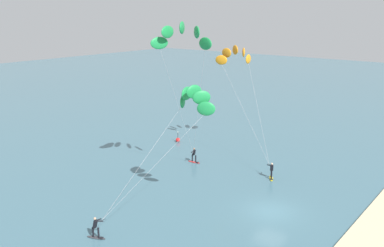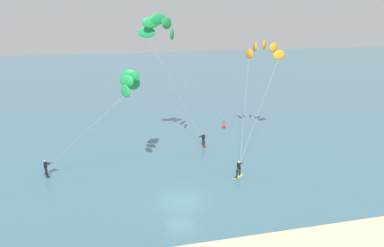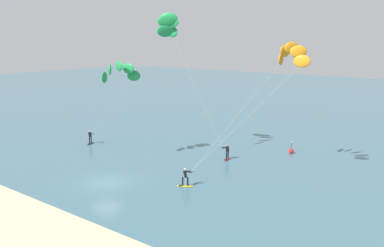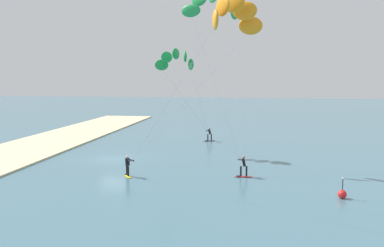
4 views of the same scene
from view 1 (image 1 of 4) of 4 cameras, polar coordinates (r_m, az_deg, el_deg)
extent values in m
plane|color=#426B7A|center=(36.36, 10.68, -11.68)|extent=(240.00, 240.00, 0.00)
ellipsoid|color=yellow|center=(42.99, 10.73, -7.34)|extent=(1.47, 1.09, 0.08)
cube|color=black|center=(42.59, 10.77, -7.48)|extent=(0.39, 0.39, 0.02)
cylinder|color=black|center=(43.04, 10.74, -6.70)|extent=(0.14, 0.14, 0.78)
cylinder|color=black|center=(42.63, 10.77, -6.91)|extent=(0.14, 0.14, 0.78)
cube|color=black|center=(42.58, 10.80, -5.94)|extent=(0.43, 0.42, 0.63)
sphere|color=beige|center=(42.44, 10.83, -5.41)|extent=(0.20, 0.20, 0.20)
cylinder|color=black|center=(42.99, 10.47, -5.51)|extent=(0.34, 0.47, 0.03)
cylinder|color=black|center=(42.70, 10.51, -5.61)|extent=(0.22, 0.61, 0.15)
cylinder|color=black|center=(42.80, 10.77, -5.57)|extent=(0.55, 0.41, 0.15)
ellipsoid|color=orange|center=(50.01, 7.68, 8.69)|extent=(1.50, 0.58, 1.10)
ellipsoid|color=orange|center=(49.68, 7.04, 9.59)|extent=(1.41, 1.07, 1.10)
ellipsoid|color=orange|center=(49.23, 5.90, 9.94)|extent=(1.10, 1.39, 1.10)
ellipsoid|color=orange|center=(48.86, 4.72, 9.56)|extent=(0.62, 1.50, 1.10)
ellipsoid|color=orange|center=(48.71, 4.01, 8.62)|extent=(0.58, 1.50, 1.10)
cylinder|color=#B2B2B7|center=(46.16, 8.97, 1.95)|extent=(6.86, 6.97, 9.23)
cylinder|color=#B2B2B7|center=(45.46, 7.04, 1.82)|extent=(4.08, 8.89, 9.23)
ellipsoid|color=red|center=(46.66, 0.27, -5.26)|extent=(0.53, 1.53, 0.08)
cube|color=black|center=(46.44, 0.71, -5.29)|extent=(0.32, 0.31, 0.02)
cylinder|color=black|center=(46.62, 0.04, -4.71)|extent=(0.14, 0.14, 0.78)
cylinder|color=black|center=(46.40, 0.51, -4.81)|extent=(0.14, 0.14, 0.78)
cube|color=black|center=(46.28, 0.28, -3.96)|extent=(0.34, 0.35, 0.63)
sphere|color=#9E7051|center=(46.15, 0.28, -3.46)|extent=(0.20, 0.20, 0.20)
cylinder|color=black|center=(45.72, 0.16, -4.00)|extent=(0.50, 0.29, 0.03)
cylinder|color=black|center=(45.95, 0.35, -3.86)|extent=(0.45, 0.52, 0.15)
cylinder|color=black|center=(45.99, 0.08, -3.85)|extent=(0.61, 0.16, 0.15)
ellipsoid|color=#1E9347|center=(38.25, -4.47, 10.87)|extent=(1.83, 0.83, 1.10)
ellipsoid|color=#1E9347|center=(38.01, -3.35, 12.34)|extent=(1.83, 0.50, 1.10)
ellipsoid|color=#1E9347|center=(37.71, -1.37, 12.92)|extent=(1.75, 1.14, 1.10)
ellipsoid|color=#1E9347|center=(37.48, 0.65, 12.33)|extent=(1.39, 1.61, 1.10)
ellipsoid|color=#1E9347|center=(37.42, 1.83, 10.82)|extent=(0.83, 1.83, 1.10)
cylinder|color=#B2B2B7|center=(41.63, -1.93, 2.57)|extent=(6.01, 0.89, 11.86)
cylinder|color=#B2B2B7|center=(41.25, 0.90, 2.46)|extent=(4.03, 4.55, 11.86)
ellipsoid|color=#333338|center=(32.75, -12.92, -14.90)|extent=(0.91, 1.52, 0.08)
cube|color=black|center=(32.55, -12.27, -14.96)|extent=(0.37, 0.37, 0.02)
cylinder|color=black|center=(32.64, -13.32, -14.17)|extent=(0.14, 0.14, 0.78)
cylinder|color=black|center=(32.44, -12.62, -14.31)|extent=(0.14, 0.14, 0.78)
cube|color=black|center=(32.22, -13.04, -13.16)|extent=(0.40, 0.41, 0.63)
sphere|color=tan|center=(32.02, -13.09, -12.50)|extent=(0.20, 0.20, 0.20)
cylinder|color=black|center=(32.32, -12.13, -12.71)|extent=(0.53, 0.19, 0.03)
cylinder|color=black|center=(32.31, -12.67, -12.69)|extent=(0.61, 0.14, 0.15)
cylinder|color=black|center=(32.13, -12.52, -12.85)|extent=(0.52, 0.45, 0.15)
ellipsoid|color=#1E9347|center=(32.05, 1.93, 2.03)|extent=(0.95, 1.41, 1.10)
ellipsoid|color=#1E9347|center=(32.37, 1.31, 3.56)|extent=(1.30, 1.16, 1.10)
ellipsoid|color=#1E9347|center=(33.15, 0.27, 4.36)|extent=(1.46, 0.73, 1.10)
ellipsoid|color=#1E9347|center=(34.05, -0.72, 4.12)|extent=(1.45, 0.45, 1.10)
ellipsoid|color=#1E9347|center=(34.70, -1.28, 3.02)|extent=(1.41, 0.95, 1.10)
cylinder|color=#B2B2B7|center=(31.73, -5.04, -5.67)|extent=(7.37, 4.01, 7.38)
cylinder|color=#B2B2B7|center=(33.10, -6.44, -4.83)|extent=(8.34, 0.87, 7.38)
sphere|color=red|center=(53.78, -1.94, -2.24)|extent=(0.56, 0.56, 0.56)
cylinder|color=#262628|center=(53.60, -1.94, -1.60)|extent=(0.06, 0.06, 0.70)
sphere|color=#F2F2CC|center=(53.49, -1.95, -1.18)|extent=(0.12, 0.12, 0.12)
camera|label=2|loc=(26.62, 66.47, 4.62)|focal=33.95mm
camera|label=3|loc=(55.81, 46.81, 6.66)|focal=36.59mm
camera|label=4|loc=(70.79, 15.60, 7.47)|focal=37.01mm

